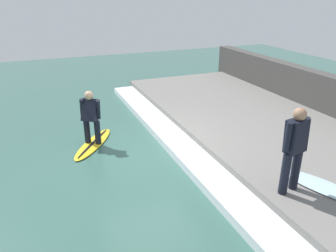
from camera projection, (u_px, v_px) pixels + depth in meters
ground_plane at (151, 154)px, 8.31m from camera, size 28.00×28.00×0.00m
concrete_ledge at (261, 128)px, 9.41m from camera, size 4.40×11.82×0.35m
back_wall at (329, 100)px, 10.05m from camera, size 0.50×12.41×1.47m
wave_foam_crest at (179, 145)px, 8.54m from camera, size 0.75×11.23×0.20m
surfboard_riding at (93, 143)px, 8.81m from camera, size 1.54×1.93×0.07m
surfer_riding at (91, 115)px, 8.49m from camera, size 0.56×0.58×1.44m
surfer_waiting_near at (295, 146)px, 5.83m from camera, size 0.56×0.33×1.66m
surfboard_waiting_near at (323, 186)px, 6.26m from camera, size 1.06×1.74×0.06m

